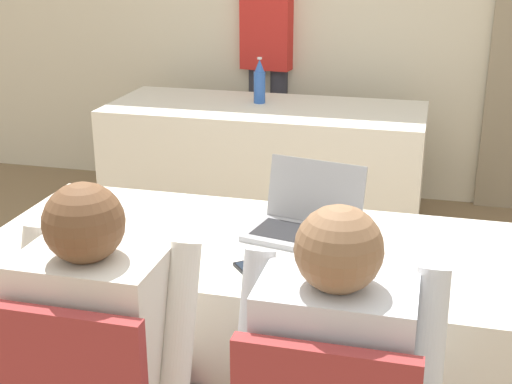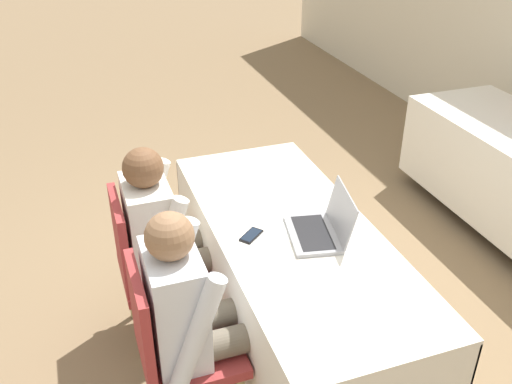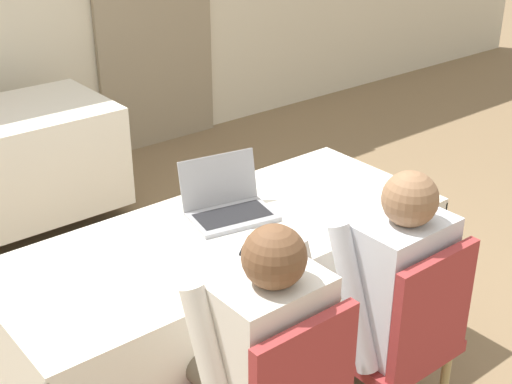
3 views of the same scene
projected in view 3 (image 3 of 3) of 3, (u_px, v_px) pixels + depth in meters
The scene contains 8 objects.
ground_plane at pixel (228, 375), 3.21m from camera, with size 24.00×24.00×0.00m, color #846B4C.
conference_table_near at pixel (226, 268), 2.96m from camera, with size 1.89×0.77×0.75m.
laptop at pixel (228, 205), 2.99m from camera, with size 0.39×0.34×0.23m.
cell_phone at pixel (257, 252), 2.72m from camera, with size 0.13×0.14×0.01m.
paper_beside_laptop at pixel (217, 224), 2.94m from camera, with size 0.26×0.33×0.00m.
chair_near_right at pixel (401, 335), 2.68m from camera, with size 0.44×0.44×0.89m.
person_checkered_shirt at pixel (258, 353), 2.34m from camera, with size 0.50×0.52×1.15m.
person_white_shirt at pixel (384, 287), 2.69m from camera, with size 0.50×0.52×1.15m.
Camera 3 is at (-1.49, -2.05, 2.15)m, focal length 50.00 mm.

